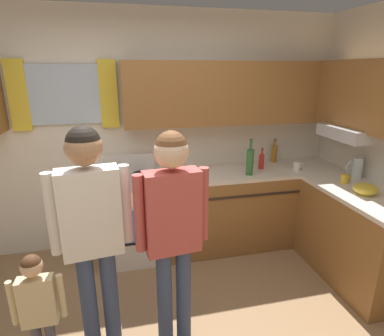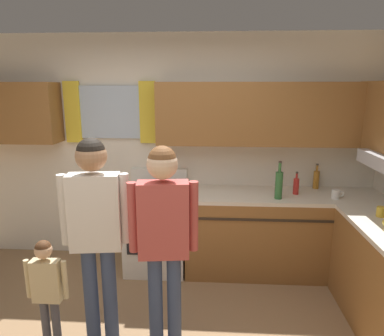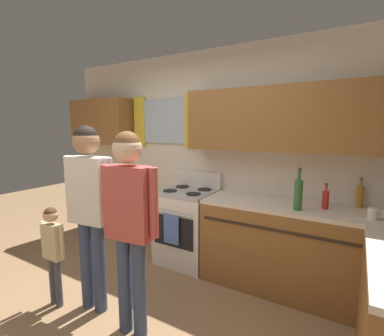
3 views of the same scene
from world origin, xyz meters
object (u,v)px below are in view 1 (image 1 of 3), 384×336
object	(u,v)px
bottle_sauce_red	(261,161)
mixing_bowl	(365,189)
stove_oven	(129,216)
small_child	(39,305)
bottle_oil_amber	(274,153)
mug_ceramic_white	(297,166)
mug_mustard_yellow	(345,179)
bottle_wine_green	(250,161)
adult_holding_child	(92,221)
water_pitcher	(357,168)
adult_in_plaid	(173,220)

from	to	relation	value
bottle_sauce_red	mixing_bowl	size ratio (longest dim) A/B	1.16
stove_oven	small_child	xyz separation A→B (m)	(-0.59, -1.39, 0.13)
bottle_oil_amber	mug_ceramic_white	world-z (taller)	bottle_oil_amber
mug_mustard_yellow	mixing_bowl	world-z (taller)	mixing_bowl
stove_oven	bottle_oil_amber	bearing A→B (deg)	7.42
bottle_sauce_red	bottle_oil_amber	xyz separation A→B (m)	(0.27, 0.23, 0.02)
bottle_wine_green	mixing_bowl	bearing A→B (deg)	-43.11
bottle_sauce_red	small_child	bearing A→B (deg)	-146.50
bottle_sauce_red	bottle_oil_amber	bearing A→B (deg)	39.99
bottle_sauce_red	adult_holding_child	xyz separation A→B (m)	(-1.76, -1.24, 0.06)
stove_oven	adult_holding_child	distance (m)	1.40
mug_ceramic_white	bottle_sauce_red	bearing A→B (deg)	160.26
bottle_oil_amber	water_pitcher	world-z (taller)	bottle_oil_amber
stove_oven	adult_holding_child	xyz separation A→B (m)	(-0.25, -1.24, 0.59)
bottle_oil_amber	mixing_bowl	size ratio (longest dim) A/B	1.35
stove_oven	bottle_wine_green	size ratio (longest dim) A/B	2.79
mug_ceramic_white	mixing_bowl	size ratio (longest dim) A/B	0.59
mug_mustard_yellow	small_child	xyz separation A→B (m)	(-2.72, -0.77, -0.35)
bottle_oil_amber	adult_holding_child	world-z (taller)	adult_holding_child
small_child	bottle_wine_green	bearing A→B (deg)	32.94
mug_ceramic_white	mixing_bowl	bearing A→B (deg)	-74.73
stove_oven	mug_ceramic_white	distance (m)	1.96
bottle_wine_green	bottle_oil_amber	size ratio (longest dim) A/B	1.38
mug_ceramic_white	water_pitcher	xyz separation A→B (m)	(0.45, -0.38, 0.06)
bottle_wine_green	bottle_sauce_red	bearing A→B (deg)	38.12
bottle_sauce_red	bottle_oil_amber	distance (m)	0.36
bottle_oil_amber	adult_holding_child	xyz separation A→B (m)	(-2.04, -1.47, 0.05)
adult_holding_child	bottle_sauce_red	bearing A→B (deg)	35.23
water_pitcher	adult_in_plaid	size ratio (longest dim) A/B	0.13
bottle_oil_amber	adult_in_plaid	distance (m)	2.15
stove_oven	mug_mustard_yellow	distance (m)	2.27
bottle_sauce_red	adult_in_plaid	distance (m)	1.79
bottle_sauce_red	adult_in_plaid	size ratio (longest dim) A/B	0.15
mug_ceramic_white	mixing_bowl	distance (m)	0.82
mug_mustard_yellow	mixing_bowl	bearing A→B (deg)	-92.89
stove_oven	mixing_bowl	world-z (taller)	stove_oven
adult_in_plaid	water_pitcher	bearing A→B (deg)	20.60
bottle_oil_amber	mug_ceramic_white	xyz separation A→B (m)	(0.10, -0.37, -0.06)
adult_holding_child	adult_in_plaid	bearing A→B (deg)	-5.45
mug_ceramic_white	small_child	distance (m)	2.81
stove_oven	adult_in_plaid	world-z (taller)	adult_in_plaid
mug_mustard_yellow	small_child	bearing A→B (deg)	-164.21
stove_oven	bottle_oil_amber	size ratio (longest dim) A/B	3.85
stove_oven	bottle_wine_green	bearing A→B (deg)	-7.26
mug_ceramic_white	adult_in_plaid	world-z (taller)	adult_in_plaid
bottle_wine_green	mixing_bowl	distance (m)	1.11
stove_oven	mixing_bowl	bearing A→B (deg)	-23.62
adult_in_plaid	small_child	distance (m)	0.97
bottle_wine_green	bottle_oil_amber	xyz separation A→B (m)	(0.49, 0.40, -0.04)
bottle_wine_green	bottle_oil_amber	bearing A→B (deg)	39.18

